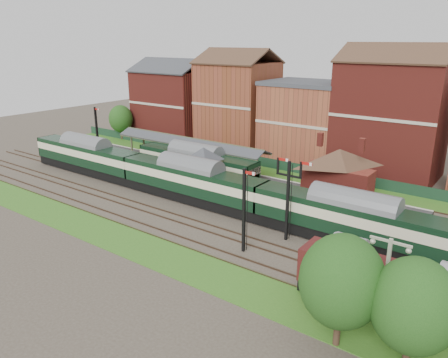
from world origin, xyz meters
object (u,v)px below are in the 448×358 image
Objects in this scene: platform_railcar at (196,163)px; signal_box at (204,169)px; dmu_train at (191,181)px; semaphore_bracket at (288,195)px.

signal_box is at bearing -39.35° from platform_railcar.
dmu_train is at bearing -78.26° from signal_box.
dmu_train reaches higher than platform_railcar.
semaphore_bracket reaches higher than signal_box.
dmu_train is at bearing 170.13° from semaphore_bracket.
signal_box reaches higher than platform_railcar.
platform_railcar is (-4.64, 6.50, -0.13)m from dmu_train.
signal_box is at bearing 159.08° from semaphore_bracket.
signal_box is 0.32× the size of platform_railcar.
semaphore_bracket is 0.43× the size of platform_railcar.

